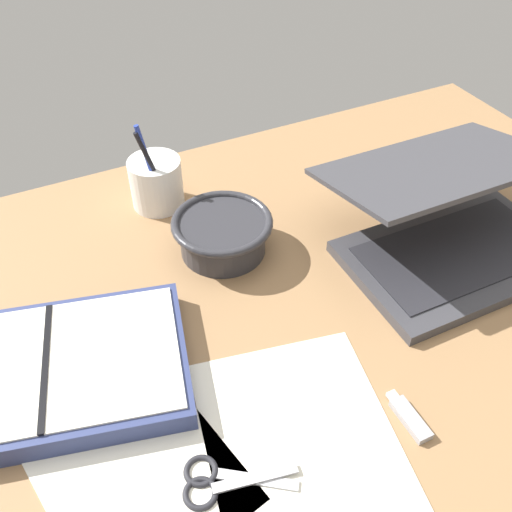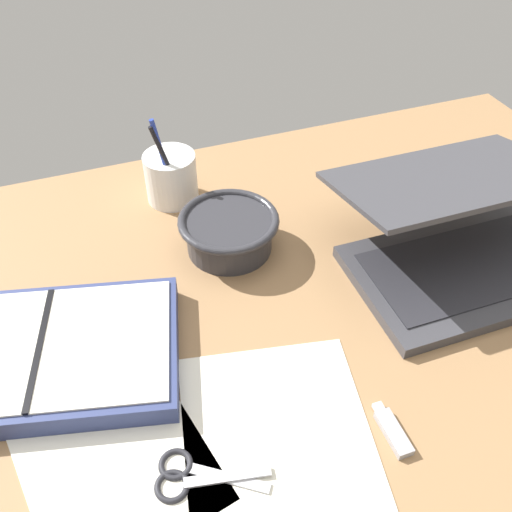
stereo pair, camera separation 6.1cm
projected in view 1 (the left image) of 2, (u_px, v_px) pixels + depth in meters
The scene contains 9 objects.
desk_top at pixel (296, 336), 78.76cm from camera, with size 140.00×100.00×2.00cm, color #936D47.
laptop at pixel (450, 225), 87.29cm from camera, with size 33.91×30.15×15.06cm.
bowl at pixel (223, 233), 88.23cm from camera, with size 15.69×15.69×6.20cm.
pen_cup at pixel (156, 183), 96.55cm from camera, with size 8.90×8.90×16.65cm.
planner at pixel (49, 373), 70.95cm from camera, with size 38.50×29.23×3.68cm.
scissors at pixel (214, 481), 62.05cm from camera, with size 12.74×8.71×0.80cm.
paper_sheet_front at pixel (299, 435), 66.44cm from camera, with size 21.77×26.19×0.16cm, color silver.
paper_sheet_beside_planner at pixel (139, 475), 62.85cm from camera, with size 19.38×22.21×0.16cm, color silver.
usb_drive at pixel (409, 418), 67.65cm from camera, with size 2.06×7.21×1.00cm.
Camera 1 is at (-27.22, -43.06, 62.33)cm, focal length 40.00 mm.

